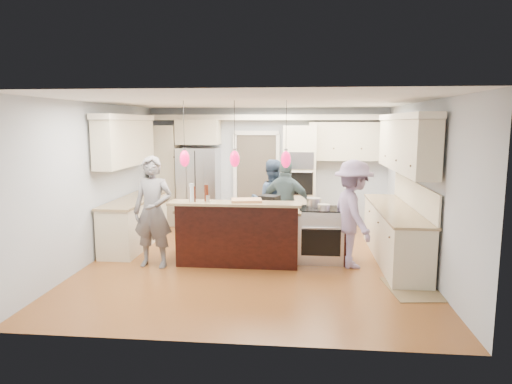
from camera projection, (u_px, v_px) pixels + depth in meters
ground_plane at (254, 261)px, 7.87m from camera, size 6.00×6.00×0.00m
room_shell at (254, 156)px, 7.60m from camera, size 5.54×6.04×2.72m
refrigerator at (199, 187)px, 10.48m from camera, size 0.90×0.70×1.80m
oven_column at (299, 177)px, 10.25m from camera, size 0.72×0.69×2.30m
back_upper_cabinets at (234, 153)px, 10.41m from camera, size 5.30×0.61×2.54m
right_counter_run at (398, 200)px, 7.77m from camera, size 0.64×3.10×2.51m
left_cabinets at (132, 191)px, 8.74m from camera, size 0.64×2.30×2.51m
kitchen_island at (240, 232)px, 7.89m from camera, size 2.10×1.46×1.12m
island_range at (322, 235)px, 7.83m from camera, size 0.82×0.71×0.92m
pendant_lights at (235, 159)px, 7.12m from camera, size 1.75×0.15×1.03m
person_bar_end at (153, 212)px, 7.45m from camera, size 0.71×0.50×1.83m
person_far_left at (271, 201)px, 9.02m from camera, size 0.87×0.71×1.65m
person_far_right at (286, 205)px, 8.53m from camera, size 1.06×0.63×1.68m
person_range_side at (353, 214)px, 7.44m from camera, size 0.92×1.27×1.77m
floor_rug at (413, 289)px, 6.51m from camera, size 0.78×1.06×0.01m
water_bottle at (192, 193)px, 7.18m from camera, size 0.09×0.09×0.29m
beer_bottle_a at (191, 194)px, 7.22m from camera, size 0.07×0.07×0.24m
beer_bottle_b at (194, 194)px, 7.21m from camera, size 0.07×0.07×0.25m
beer_bottle_c at (206, 193)px, 7.26m from camera, size 0.09×0.09×0.26m
drink_can at (208, 199)px, 7.20m from camera, size 0.06×0.06×0.11m
cutting_board at (246, 200)px, 7.25m from camera, size 0.52×0.41×0.04m
pot_large at (314, 202)px, 7.91m from camera, size 0.26×0.26×0.15m
pot_small at (324, 207)px, 7.56m from camera, size 0.21×0.21×0.10m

